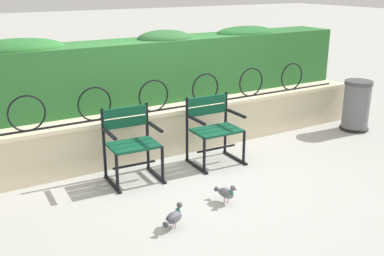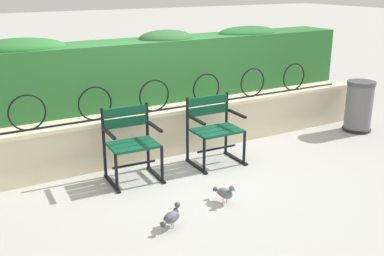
# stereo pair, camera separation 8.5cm
# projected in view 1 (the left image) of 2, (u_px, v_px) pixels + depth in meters

# --- Properties ---
(ground_plane) EXTENTS (60.00, 60.00, 0.00)m
(ground_plane) POSITION_uv_depth(u_px,v_px,m) (194.00, 172.00, 5.61)
(ground_plane) COLOR #ADADA8
(stone_wall) EXTENTS (6.46, 0.41, 0.63)m
(stone_wall) POSITION_uv_depth(u_px,v_px,m) (165.00, 131.00, 6.13)
(stone_wall) COLOR beige
(stone_wall) RESTS_ON ground
(iron_arch_fence) EXTENTS (5.94, 0.02, 0.42)m
(iron_arch_fence) POSITION_uv_depth(u_px,v_px,m) (155.00, 97.00, 5.83)
(iron_arch_fence) COLOR black
(iron_arch_fence) RESTS_ON stone_wall
(hedge_row) EXTENTS (6.33, 0.66, 0.96)m
(hedge_row) POSITION_uv_depth(u_px,v_px,m) (146.00, 68.00, 6.30)
(hedge_row) COLOR #2D7033
(hedge_row) RESTS_ON stone_wall
(park_chair_left) EXTENTS (0.61, 0.55, 0.85)m
(park_chair_left) POSITION_uv_depth(u_px,v_px,m) (131.00, 142.00, 5.29)
(park_chair_left) COLOR #0F4C33
(park_chair_left) RESTS_ON ground
(park_chair_right) EXTENTS (0.64, 0.54, 0.85)m
(park_chair_right) POSITION_uv_depth(u_px,v_px,m) (213.00, 127.00, 5.80)
(park_chair_right) COLOR #0F4C33
(park_chair_right) RESTS_ON ground
(pigeon_near_chairs) EXTENTS (0.27, 0.19, 0.22)m
(pigeon_near_chairs) POSITION_uv_depth(u_px,v_px,m) (174.00, 217.00, 4.32)
(pigeon_near_chairs) COLOR #5B5B66
(pigeon_near_chairs) RESTS_ON ground
(pigeon_far_side) EXTENTS (0.14, 0.29, 0.22)m
(pigeon_far_side) POSITION_uv_depth(u_px,v_px,m) (226.00, 192.00, 4.82)
(pigeon_far_side) COLOR slate
(pigeon_far_side) RESTS_ON ground
(trash_bin) EXTENTS (0.44, 0.44, 0.78)m
(trash_bin) POSITION_uv_depth(u_px,v_px,m) (356.00, 107.00, 7.06)
(trash_bin) COLOR slate
(trash_bin) RESTS_ON ground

